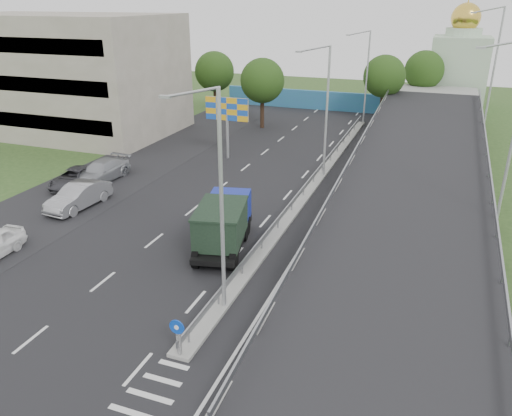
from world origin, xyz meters
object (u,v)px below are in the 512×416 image
at_px(sign_bollard, 178,337).
at_px(church, 459,66).
at_px(lamp_post_near, 217,192).
at_px(billboard, 227,112).
at_px(parked_car_b, 79,196).
at_px(lamp_post_mid, 325,105).
at_px(parked_car_d, 101,171).
at_px(dump_truck, 224,222).
at_px(lamp_post_far, 365,72).
at_px(parked_car_c, 74,178).

distance_m(sign_bollard, church, 58.84).
xyz_separation_m(sign_bollard, lamp_post_near, (0.11, 3.83, 4.77)).
distance_m(lamp_post_near, church, 54.90).
xyz_separation_m(billboard, parked_car_b, (-5.08, -14.21, -3.34)).
xyz_separation_m(lamp_post_mid, parked_car_d, (-16.13, -7.07, -5.01)).
xyz_separation_m(church, dump_truck, (-12.24, -48.25, -3.73)).
xyz_separation_m(lamp_post_mid, church, (9.89, 34.00, -0.50)).
relative_size(lamp_post_mid, lamp_post_far, 1.00).
bearing_deg(lamp_post_far, parked_car_b, -113.77).
distance_m(lamp_post_far, parked_car_b, 35.55).
bearing_deg(sign_bollard, lamp_post_far, 89.86).
height_order(lamp_post_near, dump_truck, lamp_post_near).
xyz_separation_m(lamp_post_far, parked_car_c, (-17.36, -28.80, -5.13)).
relative_size(lamp_post_far, parked_car_c, 2.07).
xyz_separation_m(lamp_post_near, lamp_post_mid, (0.00, 20.00, 0.00)).
bearing_deg(lamp_post_mid, dump_truck, -99.37).
bearing_deg(parked_car_d, billboard, 56.32).
height_order(sign_bollard, billboard, billboard).
xyz_separation_m(lamp_post_mid, billboard, (-9.11, 2.00, -1.62)).
height_order(lamp_post_near, lamp_post_far, same).
relative_size(lamp_post_far, dump_truck, 1.47).
xyz_separation_m(sign_bollard, parked_car_c, (-17.25, 15.02, -0.36)).
xyz_separation_m(sign_bollard, parked_car_b, (-14.08, 11.61, -0.19)).
bearing_deg(lamp_post_near, sign_bollard, -91.64).
height_order(parked_car_b, parked_car_d, parked_car_b).
xyz_separation_m(sign_bollard, billboard, (-9.00, 25.83, 3.15)).
height_order(dump_truck, parked_car_b, dump_truck).
bearing_deg(lamp_post_mid, parked_car_d, -156.32).
xyz_separation_m(parked_car_b, parked_car_d, (-1.94, 5.14, -0.04)).
bearing_deg(parked_car_c, billboard, 43.63).
height_order(church, parked_car_c, church).
bearing_deg(parked_car_c, sign_bollard, -50.07).
bearing_deg(parked_car_d, lamp_post_mid, 27.72).
height_order(church, billboard, church).
bearing_deg(lamp_post_mid, lamp_post_near, -90.00).
bearing_deg(church, parked_car_d, -122.35).
distance_m(lamp_post_near, billboard, 23.87).
bearing_deg(parked_car_c, lamp_post_mid, 17.88).
bearing_deg(parked_car_b, sign_bollard, -35.56).
relative_size(parked_car_b, parked_car_c, 1.05).
bearing_deg(sign_bollard, parked_car_b, 140.48).
bearing_deg(church, parked_car_c, -122.48).
distance_m(lamp_post_near, parked_car_d, 21.27).
relative_size(lamp_post_near, lamp_post_far, 1.00).
bearing_deg(dump_truck, lamp_post_far, 73.42).
xyz_separation_m(lamp_post_far, parked_car_d, (-16.13, -27.07, -5.01)).
bearing_deg(parked_car_b, dump_truck, -5.79).
distance_m(lamp_post_mid, church, 35.41).
distance_m(sign_bollard, dump_truck, 9.85).
relative_size(sign_bollard, billboard, 0.30).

